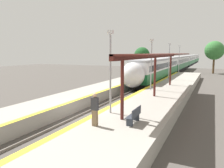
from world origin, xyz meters
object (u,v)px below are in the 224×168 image
at_px(train, 184,61).
at_px(lamppost_mid, 151,61).
at_px(lamppost_far, 169,59).
at_px(railway_signal, 144,65).
at_px(lamppost_near, 110,66).
at_px(person_waiting, 95,109).
at_px(platform_bench, 134,115).
at_px(lamppost_farthest, 179,57).

xyz_separation_m(train, lamppost_mid, (2.45, -47.98, 1.74)).
distance_m(train, lamppost_far, 38.21).
xyz_separation_m(railway_signal, lamppost_near, (4.91, -23.89, 1.23)).
relative_size(lamppost_near, lamppost_mid, 1.00).
xyz_separation_m(person_waiting, lamppost_mid, (-0.36, 12.56, 2.08)).
distance_m(platform_bench, railway_signal, 26.31).
distance_m(lamppost_near, lamppost_farthest, 29.68).
distance_m(railway_signal, lamppost_mid, 14.89).
bearing_deg(lamppost_near, train, 92.42).
distance_m(platform_bench, lamppost_mid, 11.79).
bearing_deg(railway_signal, person_waiting, -78.77).
relative_size(railway_signal, lamppost_mid, 0.86).
height_order(person_waiting, railway_signal, railway_signal).
xyz_separation_m(train, lamppost_far, (2.45, -38.09, 1.74)).
bearing_deg(platform_bench, railway_signal, 105.55).
distance_m(train, person_waiting, 60.61).
xyz_separation_m(lamppost_mid, lamppost_farthest, (0.00, 19.78, 0.00)).
relative_size(lamppost_mid, lamppost_farthest, 1.00).
xyz_separation_m(train, lamppost_near, (2.45, -57.88, 1.74)).
xyz_separation_m(platform_bench, lamppost_near, (-2.13, 1.42, 2.54)).
relative_size(platform_bench, railway_signal, 0.32).
distance_m(lamppost_mid, lamppost_far, 9.89).
distance_m(lamppost_far, lamppost_farthest, 9.89).
distance_m(person_waiting, lamppost_near, 3.41).
height_order(lamppost_near, lamppost_far, same).
relative_size(train, lamppost_far, 18.45).
height_order(lamppost_far, lamppost_farthest, same).
distance_m(train, lamppost_mid, 48.08).
relative_size(railway_signal, lamppost_far, 0.86).
height_order(platform_bench, railway_signal, railway_signal).
bearing_deg(lamppost_mid, railway_signal, 109.34).
bearing_deg(lamppost_far, lamppost_farthest, 90.00).
bearing_deg(lamppost_farthest, person_waiting, -89.37).
height_order(train, lamppost_farthest, lamppost_farthest).
bearing_deg(platform_bench, lamppost_far, 95.74).
xyz_separation_m(lamppost_near, lamppost_farthest, (0.00, 29.68, 0.00)).
relative_size(lamppost_near, lamppost_far, 1.00).
distance_m(person_waiting, railway_signal, 27.10).
height_order(train, lamppost_mid, lamppost_mid).
distance_m(railway_signal, lamppost_farthest, 7.69).
xyz_separation_m(lamppost_near, lamppost_far, (0.00, 19.78, 0.00)).
xyz_separation_m(platform_bench, lamppost_far, (-2.13, 21.21, 2.54)).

